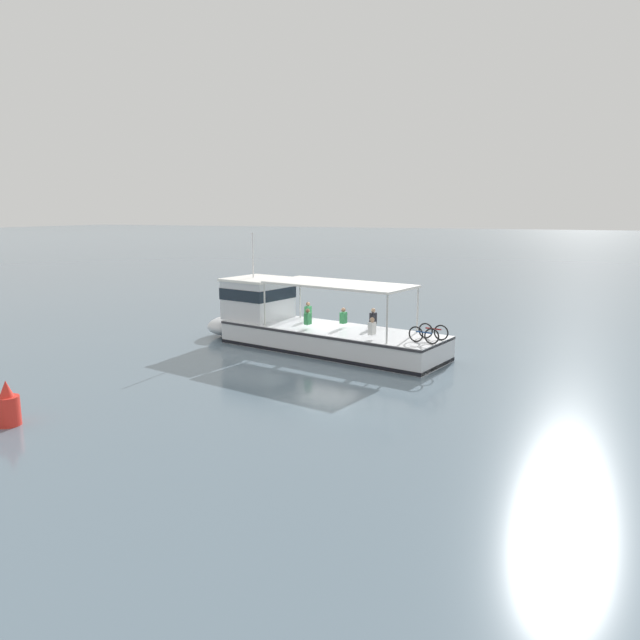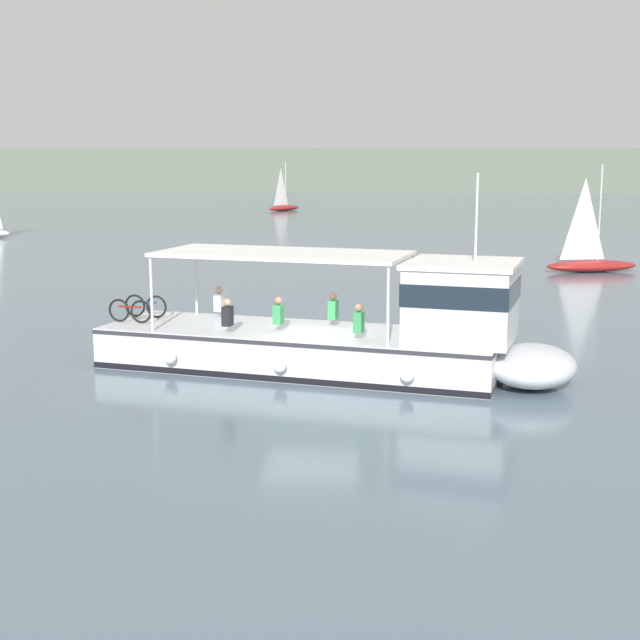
% 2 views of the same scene
% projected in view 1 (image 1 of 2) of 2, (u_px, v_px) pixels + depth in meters
% --- Properties ---
extents(ground_plane, '(400.00, 400.00, 0.00)m').
position_uv_depth(ground_plane, '(328.00, 347.00, 28.33)').
color(ground_plane, slate).
extents(ferry_main, '(13.07, 5.79, 5.32)m').
position_uv_depth(ferry_main, '(303.00, 326.00, 28.17)').
color(ferry_main, silver).
rests_on(ferry_main, ground).
extents(channel_buoy, '(0.70, 0.70, 1.40)m').
position_uv_depth(channel_buoy, '(8.00, 407.00, 17.83)').
color(channel_buoy, red).
rests_on(channel_buoy, ground).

